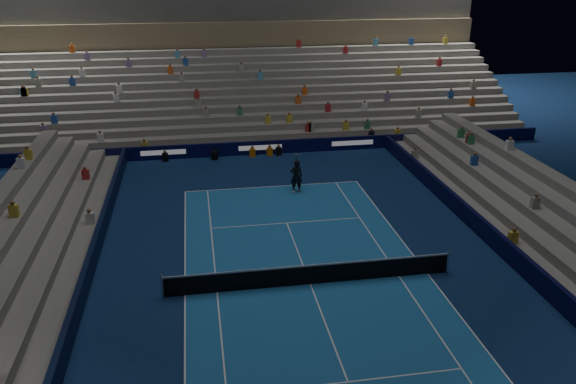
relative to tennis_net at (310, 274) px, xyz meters
The scene contains 9 objects.
ground 0.50m from the tennis_net, ahead, with size 90.00×90.00×0.00m, color #0C2048.
court_surface 0.50m from the tennis_net, ahead, with size 10.97×23.77×0.01m, color #1C5A9C.
sponsor_barrier_far 18.50m from the tennis_net, 90.00° to the left, with size 44.00×0.25×1.00m, color #080933.
sponsor_barrier_east 9.70m from the tennis_net, ahead, with size 0.25×37.00×1.00m, color black.
sponsor_barrier_west 9.70m from the tennis_net, behind, with size 0.25×37.00×1.00m, color black.
grandstand_main 28.05m from the tennis_net, 90.00° to the left, with size 44.00×15.20×11.20m.
tennis_net is the anchor object (origin of this frame).
tennis_player 10.86m from the tennis_net, 83.04° to the left, with size 0.75×0.50×2.07m, color black.
broadcast_camera 18.23m from the tennis_net, 100.60° to the left, with size 0.56×0.95×0.58m.
Camera 1 is at (-4.56, -21.27, 13.31)m, focal length 35.41 mm.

